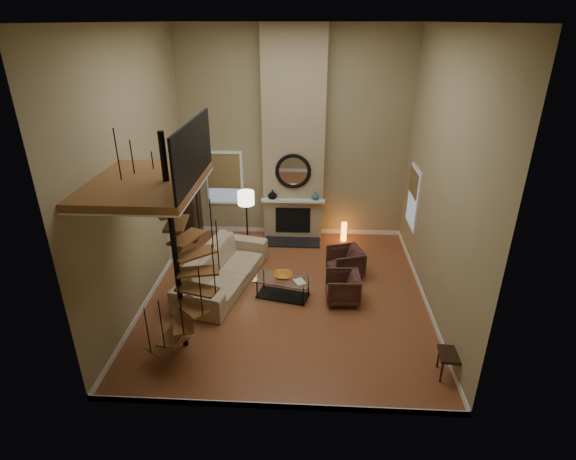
# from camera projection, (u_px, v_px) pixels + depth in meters

# --- Properties ---
(ground) EXTENTS (6.00, 6.50, 0.01)m
(ground) POSITION_uv_depth(u_px,v_px,m) (287.00, 295.00, 10.00)
(ground) COLOR #A45E35
(ground) RESTS_ON ground
(back_wall) EXTENTS (6.00, 0.02, 5.50)m
(back_wall) POSITION_uv_depth(u_px,v_px,m) (294.00, 137.00, 11.77)
(back_wall) COLOR #988B62
(back_wall) RESTS_ON ground
(front_wall) EXTENTS (6.00, 0.02, 5.50)m
(front_wall) POSITION_uv_depth(u_px,v_px,m) (273.00, 254.00, 5.89)
(front_wall) COLOR #988B62
(front_wall) RESTS_ON ground
(left_wall) EXTENTS (0.02, 6.50, 5.50)m
(left_wall) POSITION_uv_depth(u_px,v_px,m) (137.00, 174.00, 8.98)
(left_wall) COLOR #988B62
(left_wall) RESTS_ON ground
(right_wall) EXTENTS (0.02, 6.50, 5.50)m
(right_wall) POSITION_uv_depth(u_px,v_px,m) (442.00, 179.00, 8.68)
(right_wall) COLOR #988B62
(right_wall) RESTS_ON ground
(ceiling) EXTENTS (6.00, 6.50, 0.01)m
(ceiling) POSITION_uv_depth(u_px,v_px,m) (287.00, 22.00, 7.67)
(ceiling) COLOR silver
(ceiling) RESTS_ON back_wall
(baseboard_back) EXTENTS (6.00, 0.02, 0.12)m
(baseboard_back) POSITION_uv_depth(u_px,v_px,m) (293.00, 230.00, 12.90)
(baseboard_back) COLOR white
(baseboard_back) RESTS_ON ground
(baseboard_front) EXTENTS (6.00, 0.02, 0.12)m
(baseboard_front) POSITION_uv_depth(u_px,v_px,m) (275.00, 406.00, 7.04)
(baseboard_front) COLOR white
(baseboard_front) RESTS_ON ground
(baseboard_left) EXTENTS (0.02, 6.50, 0.12)m
(baseboard_left) POSITION_uv_depth(u_px,v_px,m) (154.00, 288.00, 10.12)
(baseboard_left) COLOR white
(baseboard_left) RESTS_ON ground
(baseboard_right) EXTENTS (0.02, 6.50, 0.12)m
(baseboard_right) POSITION_uv_depth(u_px,v_px,m) (424.00, 296.00, 9.82)
(baseboard_right) COLOR white
(baseboard_right) RESTS_ON ground
(chimney_breast) EXTENTS (1.60, 0.38, 5.50)m
(chimney_breast) POSITION_uv_depth(u_px,v_px,m) (294.00, 139.00, 11.60)
(chimney_breast) COLOR tan
(chimney_breast) RESTS_ON ground
(hearth) EXTENTS (1.50, 0.60, 0.04)m
(hearth) POSITION_uv_depth(u_px,v_px,m) (292.00, 242.00, 12.31)
(hearth) COLOR black
(hearth) RESTS_ON ground
(firebox) EXTENTS (0.95, 0.02, 0.72)m
(firebox) POSITION_uv_depth(u_px,v_px,m) (293.00, 220.00, 12.35)
(firebox) COLOR black
(firebox) RESTS_ON chimney_breast
(mantel) EXTENTS (1.70, 0.18, 0.06)m
(mantel) POSITION_uv_depth(u_px,v_px,m) (293.00, 201.00, 12.02)
(mantel) COLOR white
(mantel) RESTS_ON chimney_breast
(mirror_frame) EXTENTS (0.94, 0.10, 0.94)m
(mirror_frame) POSITION_uv_depth(u_px,v_px,m) (293.00, 171.00, 11.74)
(mirror_frame) COLOR black
(mirror_frame) RESTS_ON chimney_breast
(mirror_disc) EXTENTS (0.80, 0.01, 0.80)m
(mirror_disc) POSITION_uv_depth(u_px,v_px,m) (293.00, 171.00, 11.75)
(mirror_disc) COLOR white
(mirror_disc) RESTS_ON chimney_breast
(vase_left) EXTENTS (0.24, 0.24, 0.25)m
(vase_left) POSITION_uv_depth(u_px,v_px,m) (272.00, 194.00, 12.02)
(vase_left) COLOR black
(vase_left) RESTS_ON mantel
(vase_right) EXTENTS (0.20, 0.20, 0.21)m
(vase_right) POSITION_uv_depth(u_px,v_px,m) (315.00, 196.00, 11.97)
(vase_right) COLOR #1B5F5B
(vase_right) RESTS_ON mantel
(window_back) EXTENTS (1.02, 0.06, 1.52)m
(window_back) POSITION_uv_depth(u_px,v_px,m) (224.00, 177.00, 12.32)
(window_back) COLOR white
(window_back) RESTS_ON back_wall
(window_right) EXTENTS (0.06, 1.02, 1.52)m
(window_right) POSITION_uv_depth(u_px,v_px,m) (413.00, 197.00, 10.97)
(window_right) COLOR white
(window_right) RESTS_ON right_wall
(entry_door) EXTENTS (0.10, 1.05, 2.16)m
(entry_door) POSITION_uv_depth(u_px,v_px,m) (174.00, 216.00, 11.32)
(entry_door) COLOR white
(entry_door) RESTS_ON ground
(loft) EXTENTS (1.70, 2.20, 1.09)m
(loft) POSITION_uv_depth(u_px,v_px,m) (151.00, 181.00, 7.10)
(loft) COLOR brown
(loft) RESTS_ON left_wall
(spiral_stair) EXTENTS (1.47, 1.47, 4.06)m
(spiral_stair) POSITION_uv_depth(u_px,v_px,m) (177.00, 261.00, 7.71)
(spiral_stair) COLOR black
(spiral_stair) RESTS_ON ground
(hutch) EXTENTS (0.40, 0.85, 1.91)m
(hutch) POSITION_uv_depth(u_px,v_px,m) (190.00, 205.00, 12.28)
(hutch) COLOR black
(hutch) RESTS_ON ground
(sofa) EXTENTS (1.80, 3.13, 0.86)m
(sofa) POSITION_uv_depth(u_px,v_px,m) (223.00, 268.00, 10.26)
(sofa) COLOR tan
(sofa) RESTS_ON ground
(armchair_near) EXTENTS (0.94, 0.93, 0.69)m
(armchair_near) POSITION_uv_depth(u_px,v_px,m) (348.00, 262.00, 10.63)
(armchair_near) COLOR #462820
(armchair_near) RESTS_ON ground
(armchair_far) EXTENTS (0.74, 0.72, 0.65)m
(armchair_far) POSITION_uv_depth(u_px,v_px,m) (346.00, 287.00, 9.61)
(armchair_far) COLOR #462820
(armchair_far) RESTS_ON ground
(coffee_table) EXTENTS (1.32, 0.87, 0.45)m
(coffee_table) POSITION_uv_depth(u_px,v_px,m) (283.00, 285.00, 9.82)
(coffee_table) COLOR silver
(coffee_table) RESTS_ON ground
(bowl) EXTENTS (0.41, 0.41, 0.10)m
(bowl) POSITION_uv_depth(u_px,v_px,m) (283.00, 275.00, 9.78)
(bowl) COLOR orange
(bowl) RESTS_ON coffee_table
(book) EXTENTS (0.31, 0.34, 0.03)m
(book) POSITION_uv_depth(u_px,v_px,m) (299.00, 282.00, 9.59)
(book) COLOR gray
(book) RESTS_ON coffee_table
(floor_lamp) EXTENTS (0.41, 0.41, 1.72)m
(floor_lamp) POSITION_uv_depth(u_px,v_px,m) (246.00, 203.00, 11.16)
(floor_lamp) COLOR black
(floor_lamp) RESTS_ON ground
(accent_lamp) EXTENTS (0.15, 0.15, 0.55)m
(accent_lamp) POSITION_uv_depth(u_px,v_px,m) (344.00, 232.00, 12.36)
(accent_lamp) COLOR orange
(accent_lamp) RESTS_ON ground
(side_chair) EXTENTS (0.50, 0.50, 0.98)m
(side_chair) POSITION_uv_depth(u_px,v_px,m) (459.00, 351.00, 7.50)
(side_chair) COLOR black
(side_chair) RESTS_ON ground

